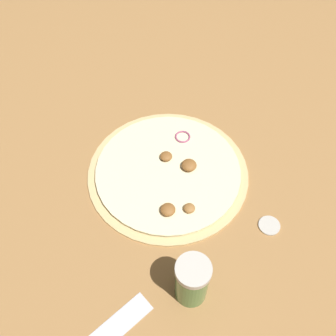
{
  "coord_description": "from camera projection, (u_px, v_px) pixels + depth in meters",
  "views": [
    {
      "loc": [
        0.26,
        0.39,
        0.66
      ],
      "look_at": [
        0.0,
        0.0,
        0.02
      ],
      "focal_mm": 42.0,
      "sensor_mm": 36.0,
      "label": 1
    }
  ],
  "objects": [
    {
      "name": "ground_plane",
      "position": [
        168.0,
        173.0,
        0.81
      ],
      "size": [
        3.0,
        3.0,
        0.0
      ],
      "primitive_type": "plane",
      "color": "#9E703F"
    },
    {
      "name": "pizza",
      "position": [
        168.0,
        172.0,
        0.8
      ],
      "size": [
        0.33,
        0.33,
        0.03
      ],
      "color": "#D6B77A",
      "rests_on": "ground_plane"
    },
    {
      "name": "spice_jar",
      "position": [
        192.0,
        281.0,
        0.62
      ],
      "size": [
        0.06,
        0.06,
        0.1
      ],
      "color": "#4C7F42",
      "rests_on": "ground_plane"
    },
    {
      "name": "loose_cap",
      "position": [
        269.0,
        225.0,
        0.73
      ],
      "size": [
        0.04,
        0.04,
        0.01
      ],
      "color": "beige",
      "rests_on": "ground_plane"
    }
  ]
}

